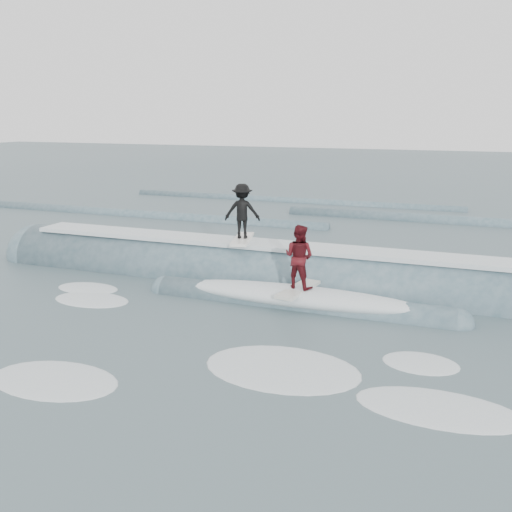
% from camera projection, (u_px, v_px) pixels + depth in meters
% --- Properties ---
extents(ground, '(160.00, 160.00, 0.00)m').
position_uv_depth(ground, '(209.00, 326.00, 15.44)').
color(ground, '#3A4C54').
rests_on(ground, ground).
extents(breaking_wave, '(21.86, 4.04, 2.53)m').
position_uv_depth(breaking_wave, '(269.00, 281.00, 19.38)').
color(breaking_wave, '#3C5865').
rests_on(breaking_wave, ground).
extents(surfer_black, '(1.35, 2.07, 1.96)m').
position_uv_depth(surfer_black, '(242.00, 213.00, 19.38)').
color(surfer_black, white).
rests_on(surfer_black, ground).
extents(surfer_red, '(1.06, 2.06, 2.00)m').
position_uv_depth(surfer_red, '(299.00, 259.00, 16.69)').
color(surfer_red, silver).
rests_on(surfer_red, ground).
extents(whitewater, '(13.67, 7.32, 0.10)m').
position_uv_depth(whitewater, '(222.00, 352.00, 13.74)').
color(whitewater, white).
rests_on(whitewater, ground).
extents(far_swells, '(40.84, 8.65, 0.80)m').
position_uv_depth(far_swells, '(320.00, 216.00, 31.95)').
color(far_swells, '#3C5865').
rests_on(far_swells, ground).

